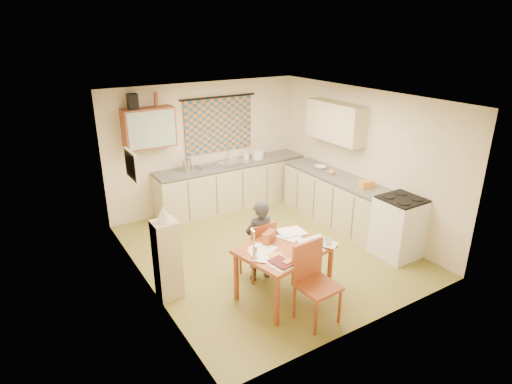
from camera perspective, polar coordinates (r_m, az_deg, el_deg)
floor at (r=7.18m, az=1.46°, el=-7.78°), size 4.00×4.50×0.02m
ceiling at (r=6.35m, az=1.68°, el=12.52°), size 4.00×4.50×0.02m
wall_back at (r=8.55m, az=-6.81°, el=6.04°), size 4.00×0.02×2.50m
wall_front at (r=5.08m, az=15.75°, el=-5.60°), size 4.00×0.02×2.50m
wall_left at (r=5.87m, az=-15.08°, el=-1.78°), size 0.02×4.50×2.50m
wall_right at (r=7.89m, az=13.90°, el=4.26°), size 0.02×4.50×2.50m
window_blind at (r=8.55m, az=-4.98°, el=8.87°), size 1.45×0.03×1.05m
curtain_rod at (r=8.43m, az=-5.03°, el=12.50°), size 1.60×0.04×0.04m
wall_cabinet at (r=7.85m, az=-14.09°, el=8.32°), size 0.90×0.34×0.70m
wall_cabinet_glass at (r=7.69m, az=-13.68°, el=8.10°), size 0.84×0.02×0.64m
upper_cabinet_right at (r=8.01m, az=10.56°, el=9.21°), size 0.34×1.30×0.70m
framed_print at (r=6.09m, az=-16.27°, el=3.46°), size 0.04×0.50×0.40m
print_canvas at (r=6.10m, az=-16.04°, el=3.50°), size 0.01×0.42×0.32m
counter_back at (r=8.74m, az=-2.77°, el=1.02°), size 3.30×0.62×0.92m
counter_right at (r=7.96m, az=11.76°, el=-1.53°), size 0.62×2.95×0.92m
stove at (r=7.18m, az=18.51°, el=-4.45°), size 0.64×0.64×0.99m
sink at (r=8.59m, az=-2.99°, el=3.67°), size 0.66×0.60×0.10m
tap at (r=8.68m, az=-3.77°, el=5.07°), size 0.03×0.03×0.28m
dish_rack at (r=8.32m, az=-6.49°, el=3.47°), size 0.37×0.33×0.06m
kettle at (r=8.13m, az=-9.23°, el=3.57°), size 0.23×0.23×0.24m
mixing_bowl at (r=8.83m, az=0.23°, el=5.00°), size 0.30×0.30×0.16m
soap_bottle at (r=8.74m, az=-1.34°, el=4.91°), size 0.10×0.10×0.18m
bowl at (r=8.29m, az=8.58°, el=3.28°), size 0.38×0.38×0.05m
orange_bag at (r=7.46m, az=14.54°, el=1.01°), size 0.26×0.21×0.12m
fruit_orange at (r=7.98m, az=10.10°, el=2.63°), size 0.10×0.10×0.10m
speaker at (r=7.70m, az=-16.12°, el=11.53°), size 0.17×0.21×0.26m
bottle_green at (r=7.71m, az=-15.76°, el=11.58°), size 0.09×0.09×0.26m
bottle_brown at (r=7.82m, az=-13.21°, el=11.93°), size 0.09×0.09×0.26m
dining_table at (r=5.88m, az=3.70°, el=-10.53°), size 1.31×1.09×0.75m
chair_far at (r=6.35m, az=0.18°, el=-8.96°), size 0.41×0.41×0.91m
chair_near at (r=5.53m, az=7.99°, el=-13.81°), size 0.49×0.49×1.03m
person at (r=6.14m, az=0.50°, el=-6.55°), size 0.49×0.36×1.22m
shelf_stand at (r=5.89m, az=-11.74°, el=-8.84°), size 0.32×0.30×1.13m
lampshade at (r=5.59m, az=-12.25°, el=-2.86°), size 0.20×0.20×0.22m
letter_rack at (r=5.77m, az=1.73°, el=-6.04°), size 0.24×0.20×0.16m
mug at (r=5.80m, az=9.45°, el=-6.57°), size 0.21×0.21×0.09m
magazine at (r=5.26m, az=2.52°, el=-9.81°), size 0.31×0.36×0.03m
book at (r=5.40m, az=1.84°, el=-8.93°), size 0.33×0.36×0.02m
orange_box at (r=5.32m, az=4.25°, el=-9.34°), size 0.14×0.11×0.04m
eyeglasses at (r=5.62m, az=7.07°, el=-7.83°), size 0.13×0.10×0.02m
candle_holder at (r=5.39m, az=-0.13°, el=-8.01°), size 0.07×0.07×0.18m
candle at (r=5.26m, az=-0.28°, el=-6.31°), size 0.03×0.03×0.22m
candle_flame at (r=5.23m, az=-0.56°, el=-5.00°), size 0.02×0.02×0.02m
papers at (r=5.70m, az=4.49°, el=-7.23°), size 1.24×0.97×0.02m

